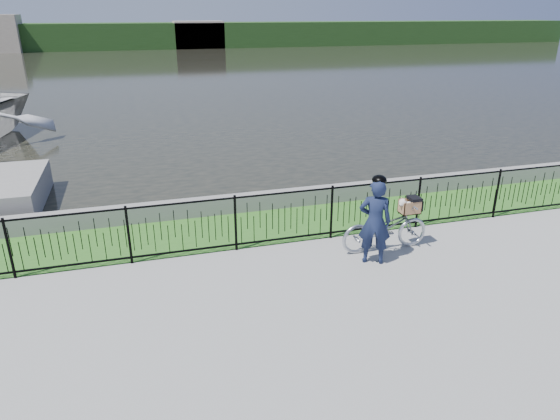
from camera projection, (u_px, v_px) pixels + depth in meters
name	position (u px, v px, depth m)	size (l,w,h in m)	color
ground	(311.00, 282.00, 8.73)	(120.00, 120.00, 0.00)	gray
grass_strip	(272.00, 225.00, 11.04)	(60.00, 2.00, 0.01)	#316A21
water	(166.00, 72.00, 38.13)	(120.00, 120.00, 0.00)	black
quay_wall	(261.00, 201.00, 11.86)	(60.00, 0.30, 0.40)	gray
fence	(285.00, 218.00, 9.94)	(14.00, 0.06, 1.15)	black
far_treeline	(149.00, 36.00, 61.62)	(120.00, 6.00, 3.00)	#22431A
far_building_right	(199.00, 35.00, 61.81)	(6.00, 3.00, 3.20)	#A99A88
bicycle_rig	(386.00, 227.00, 9.74)	(1.79, 0.63, 1.07)	#ABB0B8
cyclist	(375.00, 221.00, 9.11)	(0.70, 0.60, 1.70)	#151D3A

